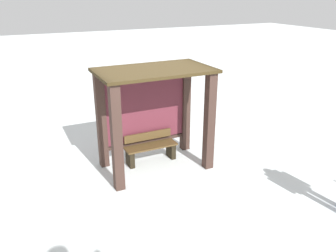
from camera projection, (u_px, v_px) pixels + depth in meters
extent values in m
plane|color=silver|center=(156.00, 166.00, 8.27)|extent=(60.00, 60.00, 0.00)
cube|color=#3B2822|center=(117.00, 139.00, 6.91)|extent=(0.20, 0.20, 2.31)
cube|color=#3B2822|center=(209.00, 122.00, 7.80)|extent=(0.20, 0.20, 2.31)
cube|color=#3B2822|center=(101.00, 121.00, 7.88)|extent=(0.20, 0.20, 2.31)
cube|color=#3B2822|center=(185.00, 108.00, 8.77)|extent=(0.20, 0.20, 2.31)
cube|color=#312612|center=(154.00, 70.00, 7.40)|extent=(2.54, 1.50, 0.07)
cube|color=maroon|center=(145.00, 107.00, 8.26)|extent=(2.01, 0.08, 1.72)
cube|color=#3B2822|center=(147.00, 141.00, 8.58)|extent=(2.01, 0.06, 0.08)
cube|color=#513C1F|center=(151.00, 146.00, 8.35)|extent=(1.30, 0.40, 0.04)
cube|color=#513C1F|center=(148.00, 136.00, 8.43)|extent=(1.23, 0.04, 0.20)
cube|color=black|center=(171.00, 150.00, 8.65)|extent=(0.12, 0.34, 0.40)
cube|color=black|center=(130.00, 158.00, 8.21)|extent=(0.12, 0.34, 0.40)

